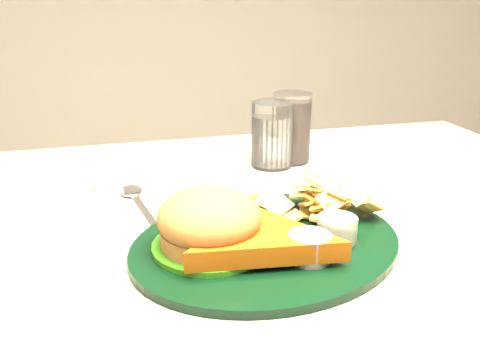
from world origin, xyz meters
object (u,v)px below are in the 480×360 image
object	(u,v)px
cola_glass	(292,128)
fork_napkin	(367,217)
dinner_plate	(267,219)
water_glass	(272,134)

from	to	relation	value
cola_glass	fork_napkin	xyz separation A→B (m)	(0.01, -0.27, -0.06)
cola_glass	fork_napkin	world-z (taller)	cola_glass
dinner_plate	water_glass	distance (m)	0.32
water_glass	fork_napkin	distance (m)	0.27
fork_napkin	dinner_plate	bearing A→B (deg)	-162.72
water_glass	fork_napkin	size ratio (longest dim) A/B	0.78
cola_glass	fork_napkin	bearing A→B (deg)	-87.33
water_glass	fork_napkin	world-z (taller)	water_glass
dinner_plate	fork_napkin	world-z (taller)	dinner_plate
cola_glass	water_glass	bearing A→B (deg)	-159.12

